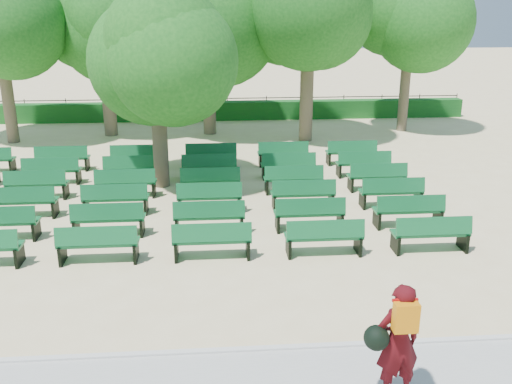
% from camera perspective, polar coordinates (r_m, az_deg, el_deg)
% --- Properties ---
extents(ground, '(120.00, 120.00, 0.00)m').
position_cam_1_polar(ground, '(15.50, -4.83, -2.81)').
color(ground, beige).
extents(curb, '(30.00, 0.12, 0.10)m').
position_cam_1_polar(curb, '(9.90, -4.83, -15.69)').
color(curb, silver).
rests_on(curb, ground).
extents(hedge, '(26.00, 0.70, 0.90)m').
position_cam_1_polar(hedge, '(28.92, -4.86, 8.09)').
color(hedge, '#16581D').
rests_on(hedge, ground).
extents(fence, '(26.00, 0.10, 1.02)m').
position_cam_1_polar(fence, '(29.39, -4.83, 7.36)').
color(fence, black).
rests_on(fence, ground).
extents(tree_line, '(21.80, 6.80, 7.04)m').
position_cam_1_polar(tree_line, '(25.09, -4.83, 5.45)').
color(tree_line, '#20671D').
rests_on(tree_line, ground).
extents(bench_array, '(1.80, 0.57, 1.14)m').
position_cam_1_polar(bench_array, '(16.88, -8.92, -0.83)').
color(bench_array, '#105F30').
rests_on(bench_array, ground).
extents(tree_among, '(4.49, 4.49, 6.00)m').
position_cam_1_polar(tree_among, '(17.79, -10.00, 12.86)').
color(tree_among, brown).
rests_on(tree_among, ground).
extents(person, '(0.89, 0.56, 1.83)m').
position_cam_1_polar(person, '(8.64, 13.89, -14.23)').
color(person, '#40090E').
rests_on(person, ground).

